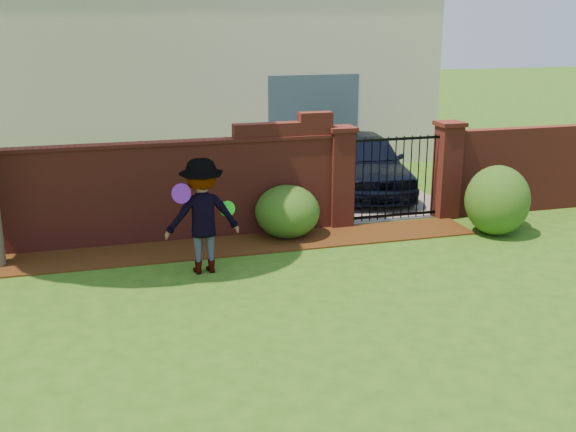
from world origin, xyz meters
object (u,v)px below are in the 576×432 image
object	(u,v)px
man	(202,217)
frisbee_purple	(181,194)
car	(366,164)
frisbee_green	(227,209)

from	to	relation	value
man	frisbee_purple	world-z (taller)	man
car	frisbee_purple	distance (m)	6.12
frisbee_green	car	bearing A→B (deg)	45.01
frisbee_purple	frisbee_green	xyz separation A→B (m)	(0.71, 0.21, -0.34)
car	frisbee_purple	xyz separation A→B (m)	(-4.55, -4.04, 0.64)
car	frisbee_purple	size ratio (longest dim) A/B	13.39
man	frisbee_purple	xyz separation A→B (m)	(-0.33, -0.20, 0.43)
frisbee_purple	frisbee_green	distance (m)	0.82
man	frisbee_purple	size ratio (longest dim) A/B	6.00
car	frisbee_purple	bearing A→B (deg)	-131.48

